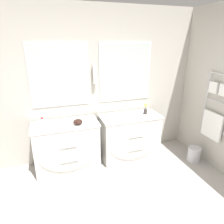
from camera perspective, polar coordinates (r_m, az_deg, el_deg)
The scene contains 10 objects.
wall_back at distance 3.45m, azimuth -6.73°, elevation 7.29°, with size 5.45×0.15×2.60m.
vanity_left at distance 3.40m, azimuth -12.67°, elevation -9.64°, with size 1.05×0.56×0.81m.
vanity_right at distance 3.63m, azimuth 5.23°, elevation -7.13°, with size 1.05×0.56×0.81m.
faucet_left at distance 3.33m, azimuth -13.58°, elevation -1.07°, with size 0.17×0.11×0.18m.
faucet_right at distance 3.58m, azimuth 4.50°, elevation 0.89°, with size 0.17×0.11×0.18m.
toiletry_bottle at distance 3.14m, azimuth -19.24°, elevation -3.06°, with size 0.05×0.05×0.17m.
amenity_bowl at distance 3.16m, azimuth -9.73°, elevation -2.78°, with size 0.15×0.15×0.09m.
flower_vase at distance 3.58m, azimuth 9.56°, elevation 0.77°, with size 0.06×0.06×0.20m.
soap_dish at distance 3.29m, azimuth 3.01°, elevation -2.05°, with size 0.08×0.06×0.04m.
waste_bin at distance 3.93m, azimuth 22.37°, elevation -11.00°, with size 0.22×0.22×0.26m.
Camera 1 is at (-0.65, -1.07, 2.05)m, focal length 32.00 mm.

